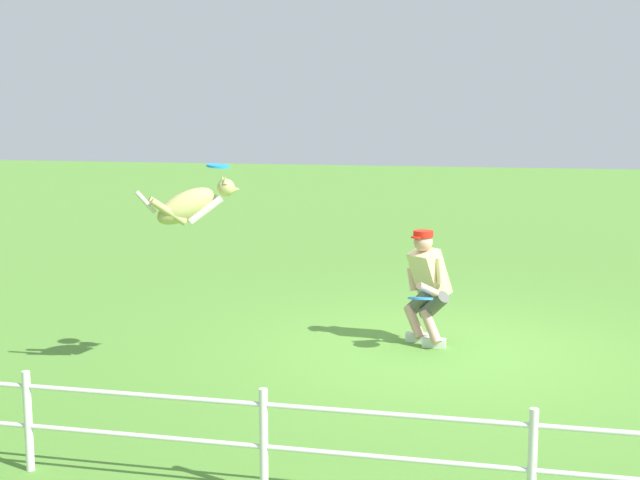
# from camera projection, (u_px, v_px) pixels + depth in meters

# --- Properties ---
(ground_plane) EXTENTS (60.00, 60.00, 0.00)m
(ground_plane) POSITION_uv_depth(u_px,v_px,m) (442.00, 351.00, 9.51)
(ground_plane) COLOR #568E34
(person) EXTENTS (0.58, 0.71, 1.29)m
(person) POSITION_uv_depth(u_px,v_px,m) (427.00, 283.00, 9.67)
(person) COLOR silver
(person) RESTS_ON ground_plane
(dog) EXTENTS (0.89, 0.61, 0.52)m
(dog) POSITION_uv_depth(u_px,v_px,m) (191.00, 205.00, 8.32)
(dog) COLOR tan
(frisbee_flying) EXTENTS (0.31, 0.31, 0.05)m
(frisbee_flying) POSITION_uv_depth(u_px,v_px,m) (218.00, 166.00, 8.39)
(frisbee_flying) COLOR #1B95F0
(frisbee_held) EXTENTS (0.32, 0.32, 0.08)m
(frisbee_held) POSITION_uv_depth(u_px,v_px,m) (420.00, 298.00, 9.32)
(frisbee_held) COLOR #2D83DB
(frisbee_held) RESTS_ON person
(fence) EXTENTS (16.10, 0.06, 0.75)m
(fence) POSITION_uv_depth(u_px,v_px,m) (394.00, 443.00, 5.74)
(fence) COLOR white
(fence) RESTS_ON ground_plane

